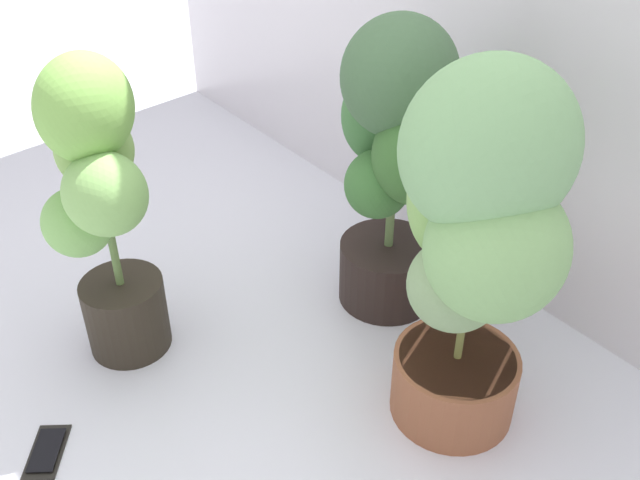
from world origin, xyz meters
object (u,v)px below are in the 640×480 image
Objects in this scene: potted_plant_back_right at (477,232)px; cell_phone at (47,451)px; potted_plant_back_center at (394,152)px; potted_plant_front_left at (101,199)px.

potted_plant_back_right is 1.01m from cell_phone.
potted_plant_back_right is at bearing -21.42° from potted_plant_back_center.
potted_plant_back_center is at bearing 158.58° from potted_plant_back_right.
potted_plant_back_right is 1.07× the size of potted_plant_back_center.
potted_plant_back_center reaches higher than potted_plant_front_left.
potted_plant_back_right reaches higher than cell_phone.
potted_plant_back_right reaches higher than potted_plant_back_center.
potted_plant_front_left is at bearing -143.22° from potted_plant_back_right.
potted_plant_back_right is 5.27× the size of cell_phone.
cell_phone is at bearing -119.95° from potted_plant_back_right.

